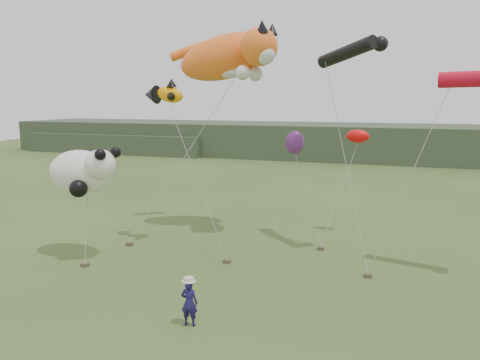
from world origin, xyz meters
name	(u,v)px	position (x,y,z in m)	size (l,w,h in m)	color
ground	(204,319)	(0.00, 0.00, 0.00)	(120.00, 120.00, 0.00)	#385123
headland	(326,141)	(-3.11, 44.69, 1.92)	(90.00, 13.00, 4.00)	#2D3D28
festival_attendant	(189,303)	(-0.26, -0.53, 0.73)	(0.53, 0.35, 1.46)	#1B144D
sandbag_anchors	(224,258)	(-1.44, 5.45, 0.08)	(11.59, 5.70, 0.15)	brown
cat_kite	(233,55)	(-2.67, 10.13, 9.12)	(6.57, 3.81, 3.34)	orange
fish_kite	(163,94)	(-5.03, 6.98, 7.16)	(2.33, 1.53, 1.21)	#FC9E03
tube_kites	(422,64)	(6.25, 7.75, 8.32)	(8.64, 3.75, 2.19)	black
panda_kite	(83,171)	(-7.41, 3.98, 3.81)	(3.44, 2.22, 2.14)	white
misc_kites	(322,140)	(1.81, 10.82, 4.91)	(4.00, 2.08, 1.21)	red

